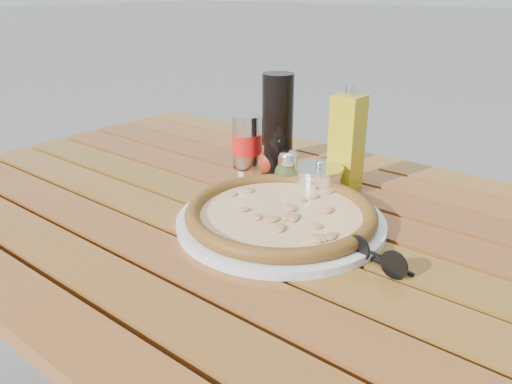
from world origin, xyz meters
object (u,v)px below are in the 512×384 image
Objects in this scene: pizza at (281,213)px; dark_bottle at (277,126)px; soda_can at (247,142)px; sunglasses at (376,257)px; pepper_shaker at (271,159)px; plate at (281,221)px; parmesan_tin at (318,180)px; olive_oil_cruet at (347,142)px; table at (249,246)px; oregano_shaker at (288,171)px.

pizza is 0.26m from dark_bottle.
soda_can is (-0.09, 0.00, -0.05)m from dark_bottle.
pepper_shaker is at bearing 158.21° from sunglasses.
plate is 0.16m from parmesan_tin.
pepper_shaker is at bearing 131.44° from plate.
pizza is 4.54× the size of pepper_shaker.
olive_oil_cruet is at bearing 14.66° from pepper_shaker.
pepper_shaker is 0.17m from olive_oil_cruet.
table is 11.19× the size of parmesan_tin.
soda_can is (-0.16, 0.18, 0.13)m from table.
olive_oil_cruet reaches higher than soda_can.
dark_bottle is at bearing 128.17° from pizza.
pizza is at bearing -178.63° from sunglasses.
sunglasses is at bearing -40.11° from parmesan_tin.
sunglasses is (0.43, -0.22, -0.04)m from soda_can.
oregano_shaker is at bearing -37.83° from dark_bottle.
dark_bottle is at bearing 142.17° from oregano_shaker.
table is at bearing 171.20° from plate.
soda_can is (-0.15, 0.05, 0.02)m from oregano_shaker.
table is 0.13m from pizza.
pepper_shaker is 0.41m from sunglasses.
dark_bottle reaches higher than table.
sunglasses is (0.19, -0.02, 0.01)m from plate.
olive_oil_cruet is (0.24, 0.03, 0.04)m from soda_can.
dark_bottle reaches higher than olive_oil_cruet.
olive_oil_cruet is at bearing 90.90° from plate.
plate is (0.08, -0.01, 0.08)m from table.
parmesan_tin reaches higher than sunglasses.
oregano_shaker reaches higher than plate.
pepper_shaker is 0.07m from dark_bottle.
soda_can is at bearing 169.13° from parmesan_tin.
soda_can is 0.96× the size of parmesan_tin.
soda_can is at bearing 161.00° from oregano_shaker.
pepper_shaker is 0.14m from parmesan_tin.
table is at bearing 171.20° from pizza.
plate is 0.25m from pepper_shaker.
sunglasses is at bearing -7.35° from plate.
table is at bearing -68.43° from dark_bottle.
soda_can is at bearing 178.57° from dark_bottle.
olive_oil_cruet reaches higher than pizza.
sunglasses is at bearing -52.03° from olive_oil_cruet.
sunglasses reaches higher than table.
soda_can is at bearing 130.68° from table.
olive_oil_cruet is (0.16, 0.04, 0.06)m from pepper_shaker.
pepper_shaker is at bearing 131.44° from pizza.
oregano_shaker is at bearing 93.51° from table.
pizza is at bearing -39.42° from soda_can.
sunglasses is (0.35, -0.21, -0.02)m from pepper_shaker.
dark_bottle is 1.76× the size of parmesan_tin.
table is 11.67× the size of soda_can.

